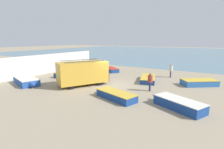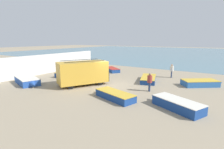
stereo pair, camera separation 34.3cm
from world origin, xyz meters
name	(u,v)px [view 2 (the right image)]	position (x,y,z in m)	size (l,w,h in m)	color
ground_plane	(112,85)	(0.00, 0.00, 0.00)	(200.00, 200.00, 0.00)	gray
sea_water	(191,53)	(0.00, 52.00, 0.00)	(120.00, 80.00, 0.01)	slate
harbor_wall	(48,64)	(-11.05, 1.00, 1.27)	(0.50, 17.98, 2.55)	silver
parked_van	(83,72)	(-2.47, -1.60, 1.30)	(4.19, 5.24, 2.51)	gold
fishing_rowboat_0	(175,104)	(6.87, -3.06, 0.33)	(4.07, 2.66, 0.65)	navy
fishing_rowboat_1	(149,79)	(2.56, 3.52, 0.26)	(2.47, 4.64, 0.52)	navy
fishing_rowboat_2	(201,83)	(7.71, 4.30, 0.30)	(3.88, 3.23, 0.60)	#2D66AD
fishing_rowboat_3	(112,69)	(-4.17, 6.56, 0.26)	(3.55, 2.94, 0.52)	navy
fishing_rowboat_4	(28,81)	(-7.60, -4.38, 0.34)	(4.47, 2.68, 0.67)	#234CA3
fishing_rowboat_5	(69,74)	(-6.98, 0.83, 0.30)	(1.88, 3.83, 0.61)	navy
fishing_rowboat_6	(114,95)	(2.33, -3.52, 0.28)	(4.23, 2.26, 0.57)	navy
fisherman_0	(172,70)	(4.26, 6.72, 0.98)	(0.43, 0.43, 1.63)	navy
fisherman_1	(150,81)	(4.00, -0.18, 0.98)	(0.43, 0.43, 1.64)	navy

